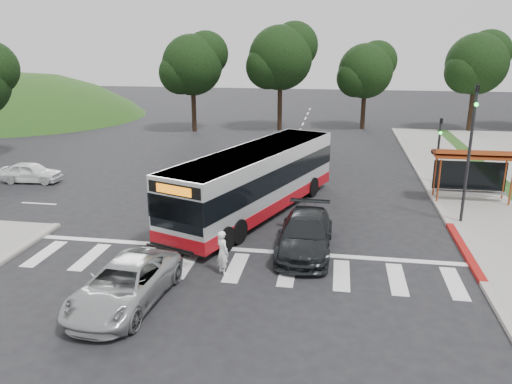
% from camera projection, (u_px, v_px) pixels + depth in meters
% --- Properties ---
extents(ground, '(140.00, 140.00, 0.00)m').
position_uv_depth(ground, '(257.00, 223.00, 23.87)').
color(ground, black).
rests_on(ground, ground).
extents(sidewalk_east, '(4.00, 40.00, 0.12)m').
position_uv_depth(sidewalk_east, '(460.00, 186.00, 29.69)').
color(sidewalk_east, gray).
rests_on(sidewalk_east, ground).
extents(curb_east, '(0.30, 40.00, 0.15)m').
position_uv_depth(curb_east, '(426.00, 184.00, 30.00)').
color(curb_east, '#9E9991').
rests_on(curb_east, ground).
extents(curb_east_red, '(0.32, 6.00, 0.15)m').
position_uv_depth(curb_east_red, '(464.00, 250.00, 20.56)').
color(curb_east_red, maroon).
rests_on(curb_east_red, ground).
extents(hillside_nw, '(44.00, 44.00, 10.00)m').
position_uv_depth(hillside_nw, '(24.00, 117.00, 57.16)').
color(hillside_nw, '#253E14').
rests_on(hillside_nw, ground).
extents(crosswalk_ladder, '(18.00, 2.60, 0.01)m').
position_uv_depth(crosswalk_ladder, '(236.00, 267.00, 19.14)').
color(crosswalk_ladder, silver).
rests_on(crosswalk_ladder, ground).
extents(bus_shelter, '(4.20, 1.60, 2.86)m').
position_uv_depth(bus_shelter, '(474.00, 159.00, 26.32)').
color(bus_shelter, '#9A3E19').
rests_on(bus_shelter, sidewalk_east).
extents(traffic_signal_ne_tall, '(0.18, 0.37, 6.50)m').
position_uv_depth(traffic_signal_ne_tall, '(470.00, 143.00, 22.66)').
color(traffic_signal_ne_tall, black).
rests_on(traffic_signal_ne_tall, ground).
extents(traffic_signal_ne_short, '(0.18, 0.37, 4.00)m').
position_uv_depth(traffic_signal_ne_short, '(439.00, 144.00, 29.67)').
color(traffic_signal_ne_short, black).
rests_on(traffic_signal_ne_short, ground).
extents(tree_ne_a, '(6.16, 5.74, 9.30)m').
position_uv_depth(tree_ne_a, '(477.00, 63.00, 46.01)').
color(tree_ne_a, black).
rests_on(tree_ne_a, parking_lot).
extents(tree_north_a, '(6.60, 6.15, 10.17)m').
position_uv_depth(tree_north_a, '(281.00, 57.00, 46.77)').
color(tree_north_a, black).
rests_on(tree_north_a, ground).
extents(tree_north_b, '(5.72, 5.33, 8.43)m').
position_uv_depth(tree_north_b, '(366.00, 70.00, 47.77)').
color(tree_north_b, black).
rests_on(tree_north_b, ground).
extents(tree_north_c, '(6.16, 5.74, 9.30)m').
position_uv_depth(tree_north_c, '(193.00, 64.00, 46.30)').
color(tree_north_c, black).
rests_on(tree_north_c, ground).
extents(transit_bus, '(6.99, 12.76, 3.26)m').
position_uv_depth(transit_bus, '(256.00, 182.00, 24.73)').
color(transit_bus, silver).
rests_on(transit_bus, ground).
extents(pedestrian, '(0.72, 0.72, 1.69)m').
position_uv_depth(pedestrian, '(223.00, 252.00, 18.46)').
color(pedestrian, white).
rests_on(pedestrian, ground).
extents(dark_sedan, '(2.19, 5.26, 1.52)m').
position_uv_depth(dark_sedan, '(305.00, 234.00, 20.41)').
color(dark_sedan, black).
rests_on(dark_sedan, ground).
extents(silver_suv_south, '(2.72, 5.23, 1.41)m').
position_uv_depth(silver_suv_south, '(124.00, 285.00, 16.29)').
color(silver_suv_south, '#A5A8AA').
rests_on(silver_suv_south, ground).
extents(west_car_white, '(3.74, 1.69, 1.25)m').
position_uv_depth(west_car_white, '(31.00, 172.00, 30.54)').
color(west_car_white, white).
rests_on(west_car_white, ground).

